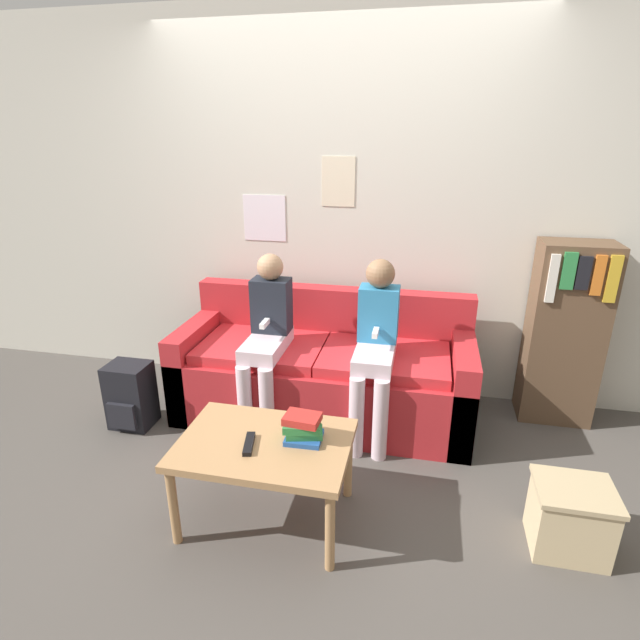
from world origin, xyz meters
The scene contains 11 objects.
ground_plane centered at (0.00, 0.00, 0.00)m, with size 10.00×10.00×0.00m, color #4C4742.
wall_back centered at (0.00, 0.97, 1.30)m, with size 8.00×0.06×2.60m.
couch centered at (0.00, 0.49, 0.29)m, with size 1.92×0.76×0.81m.
coffee_table centered at (-0.07, -0.56, 0.39)m, with size 0.81×0.57×0.45m.
person_left centered at (-0.33, 0.31, 0.63)m, with size 0.24×0.53×1.11m.
person_right centered at (0.35, 0.31, 0.64)m, with size 0.24×0.53×1.11m.
tv_remote centered at (-0.13, -0.61, 0.46)m, with size 0.08×0.17×0.02m.
book_stack centered at (0.11, -0.50, 0.51)m, with size 0.20×0.15×0.13m.
bookshelf centered at (1.52, 0.78, 0.60)m, with size 0.45×0.31×1.20m.
storage_box centered at (1.34, -0.45, 0.17)m, with size 0.34×0.29×0.33m.
backpack centered at (-1.20, 0.07, 0.21)m, with size 0.26×0.25×0.43m.
Camera 1 is at (0.61, -2.46, 1.82)m, focal length 28.00 mm.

